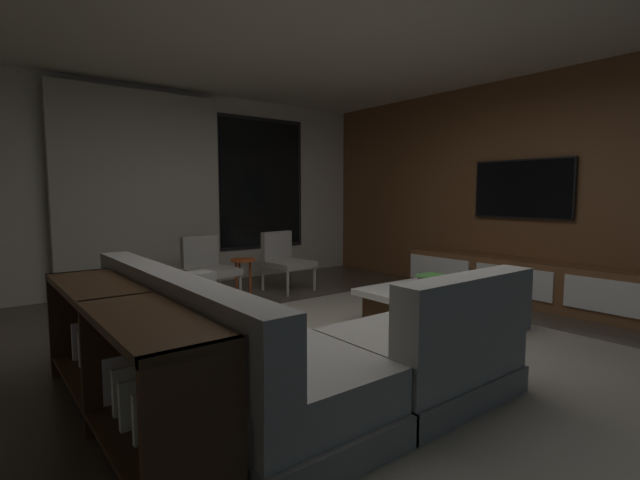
% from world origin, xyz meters
% --- Properties ---
extents(floor, '(9.20, 9.20, 0.00)m').
position_xyz_m(floor, '(0.00, 0.00, 0.00)').
color(floor, '#473D33').
extents(back_wall_with_window, '(6.60, 0.30, 2.70)m').
position_xyz_m(back_wall_with_window, '(-0.06, 3.62, 1.34)').
color(back_wall_with_window, beige).
rests_on(back_wall_with_window, floor).
extents(media_wall, '(0.12, 7.80, 2.70)m').
position_xyz_m(media_wall, '(3.06, 0.00, 1.35)').
color(media_wall, brown).
rests_on(media_wall, floor).
extents(ceiling, '(8.20, 8.20, 0.00)m').
position_xyz_m(ceiling, '(0.00, 0.00, 2.70)').
color(ceiling, beige).
extents(area_rug, '(3.20, 3.80, 0.01)m').
position_xyz_m(area_rug, '(0.35, -0.10, 0.01)').
color(area_rug, gray).
rests_on(area_rug, floor).
extents(sectional_couch, '(1.98, 2.50, 0.82)m').
position_xyz_m(sectional_couch, '(-0.86, -0.19, 0.29)').
color(sectional_couch, gray).
rests_on(sectional_couch, floor).
extents(coffee_table, '(1.16, 1.16, 0.36)m').
position_xyz_m(coffee_table, '(1.16, 0.10, 0.19)').
color(coffee_table, '#3B2513').
rests_on(coffee_table, floor).
extents(book_stack_on_coffee_table, '(0.25, 0.22, 0.12)m').
position_xyz_m(book_stack_on_coffee_table, '(1.28, 0.25, 0.43)').
color(book_stack_on_coffee_table, slate).
rests_on(book_stack_on_coffee_table, coffee_table).
extents(accent_chair_near_window, '(0.61, 0.63, 0.78)m').
position_xyz_m(accent_chair_near_window, '(0.98, 2.48, 0.43)').
color(accent_chair_near_window, '#B2ADA0').
rests_on(accent_chair_near_window, floor).
extents(accent_chair_by_curtain, '(0.61, 0.63, 0.78)m').
position_xyz_m(accent_chair_by_curtain, '(-0.10, 2.53, 0.43)').
color(accent_chair_by_curtain, '#B2ADA0').
rests_on(accent_chair_by_curtain, floor).
extents(side_stool, '(0.32, 0.32, 0.46)m').
position_xyz_m(side_stool, '(0.40, 2.56, 0.37)').
color(side_stool, '#BF4C1E').
rests_on(side_stool, floor).
extents(media_console, '(0.46, 3.10, 0.52)m').
position_xyz_m(media_console, '(2.77, 0.05, 0.25)').
color(media_console, brown).
rests_on(media_console, floor).
extents(mounted_tv, '(0.05, 1.23, 0.71)m').
position_xyz_m(mounted_tv, '(2.95, 0.25, 1.35)').
color(mounted_tv, black).
extents(console_table_behind_couch, '(0.40, 2.10, 0.74)m').
position_xyz_m(console_table_behind_couch, '(-1.78, -0.06, 0.42)').
color(console_table_behind_couch, '#3B2513').
rests_on(console_table_behind_couch, floor).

